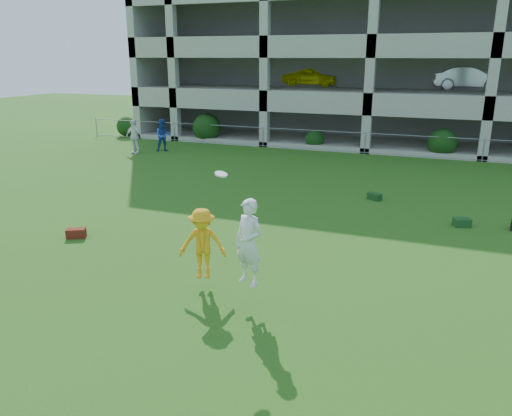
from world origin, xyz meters
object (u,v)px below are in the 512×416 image
at_px(bystander_a, 163,135).
at_px(frisbee_contest, 218,243).
at_px(parking_garage, 391,43).
at_px(bystander_b, 134,137).

relative_size(bystander_a, frisbee_contest, 0.68).
xyz_separation_m(bystander_a, parking_garage, (10.80, 12.00, 5.10)).
distance_m(bystander_a, bystander_b, 1.63).
height_order(bystander_a, parking_garage, parking_garage).
height_order(bystander_a, frisbee_contest, frisbee_contest).
distance_m(bystander_b, frisbee_contest, 18.03).
relative_size(frisbee_contest, parking_garage, 0.09).
distance_m(bystander_a, parking_garage, 16.94).
distance_m(bystander_b, parking_garage, 18.49).
relative_size(bystander_b, parking_garage, 0.06).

